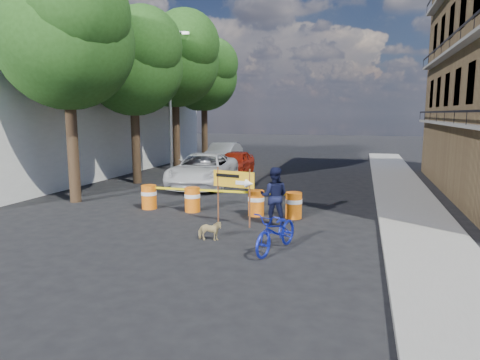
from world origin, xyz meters
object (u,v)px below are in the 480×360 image
Objects in this scene: barrel_far_right at (294,205)px; barrel_far_left at (149,196)px; barrel_mid_right at (256,202)px; barrel_mid_left at (192,199)px; dog at (210,231)px; suv_white at (203,170)px; sedan_red at (235,162)px; sedan_silver at (223,154)px; pedestrian at (274,196)px; detour_sign at (239,184)px; bicycle at (277,213)px.

barrel_far_left is at bearing -179.70° from barrel_far_right.
barrel_mid_left is at bearing -178.62° from barrel_mid_right.
suv_white is at bearing 11.16° from dog.
dog is at bearing -76.46° from sedan_red.
barrel_far_left is at bearing -85.34° from sedan_silver.
barrel_far_left is 0.48× the size of pedestrian.
barrel_far_right is (1.34, -0.02, 0.00)m from barrel_mid_right.
sedan_red reaches higher than dog.
pedestrian reaches higher than dog.
pedestrian reaches higher than barrel_far_right.
barrel_mid_right is at bearing -68.98° from sedan_silver.
sedan_silver is at bearing 96.25° from barrel_far_left.
sedan_red is (-5.03, 9.80, 0.23)m from barrel_far_right.
barrel_mid_left is 2.84m from detour_sign.
dog is at bearing -74.27° from suv_white.
bicycle reaches higher than barrel_mid_right.
barrel_mid_right is 1.30× the size of dog.
dog is (-0.54, -3.31, -0.18)m from barrel_mid_right.
sedan_silver is (-6.50, 14.61, -0.15)m from pedestrian.
bicycle reaches higher than barrel_mid_left.
pedestrian is at bearing -58.83° from suv_white.
sedan_silver is (-1.64, 8.24, -0.01)m from suv_white.
barrel_mid_left is 14.01m from sedan_silver.
barrel_mid_right reaches higher than dog.
detour_sign is at bearing -21.16° from barrel_far_left.
sedan_silver is (-7.12, 17.30, -0.24)m from bicycle.
pedestrian is at bearing -67.24° from sedan_red.
bicycle is (3.86, -3.67, 0.56)m from barrel_mid_left.
detour_sign reaches higher than barrel_far_left.
sedan_red is (-1.30, 9.84, 0.23)m from barrel_mid_left.
bicycle is 0.36× the size of suv_white.
dog is (3.62, -3.26, -0.18)m from barrel_far_left.
barrel_mid_right is 0.16× the size of suv_white.
detour_sign is 0.32× the size of suv_white.
sedan_red is (0.46, 9.83, 0.23)m from barrel_far_left.
suv_white reaches higher than sedan_silver.
sedan_silver is at bearing 117.22° from barrel_far_right.
pedestrian is 0.39× the size of sedan_silver.
detour_sign reaches higher than dog.
barrel_mid_left is 0.16× the size of suv_white.
barrel_far_left is at bearing -97.74° from suv_white.
barrel_far_left is 0.48× the size of detour_sign.
bicycle is (0.62, -2.68, 0.09)m from pedestrian.
detour_sign is 0.45× the size of sedan_red.
barrel_mid_left is at bearing 152.64° from bicycle.
barrel_far_left is 9.84m from sedan_red.
suv_white is at bearing -57.79° from pedestrian.
suv_white is at bearing 135.02° from barrel_far_right.
sedan_silver is (-1.49, 13.61, 0.32)m from barrel_far_left.
bicycle reaches higher than dog.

